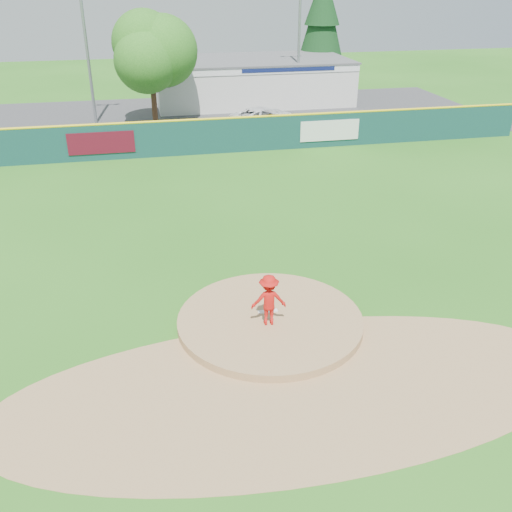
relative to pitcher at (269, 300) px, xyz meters
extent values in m
plane|color=#286B19|center=(0.12, 0.29, -1.03)|extent=(120.00, 120.00, 0.00)
cylinder|color=#9E774C|center=(0.12, 0.29, -1.03)|extent=(5.50, 5.50, 0.50)
cube|color=white|center=(0.12, 0.59, -0.76)|extent=(0.60, 0.15, 0.04)
cylinder|color=#9E774C|center=(0.12, -2.71, -1.02)|extent=(15.40, 15.40, 0.01)
cube|color=#38383A|center=(0.12, 27.29, -1.02)|extent=(44.00, 16.00, 0.02)
imported|color=red|center=(0.00, 0.00, 0.00)|extent=(1.06, 0.67, 1.56)
imported|color=white|center=(5.29, 23.68, -0.34)|extent=(5.31, 3.82, 1.34)
cube|color=silver|center=(6.12, 32.29, 0.57)|extent=(15.00, 8.00, 3.20)
cube|color=white|center=(6.12, 28.27, 1.97)|extent=(15.00, 0.06, 0.55)
cube|color=#0F194C|center=(8.12, 28.23, 1.97)|extent=(7.00, 0.03, 0.28)
cube|color=#59595B|center=(6.12, 32.29, 2.22)|extent=(15.20, 8.20, 0.12)
cube|color=#560C1C|center=(-5.17, 18.21, -0.03)|extent=(3.60, 0.04, 1.20)
cube|color=white|center=(7.98, 18.21, -0.03)|extent=(3.60, 0.04, 1.20)
cube|color=#123A39|center=(0.12, 18.29, -0.03)|extent=(40.00, 0.10, 2.00)
cylinder|color=yellow|center=(0.12, 18.29, 0.97)|extent=(40.00, 0.14, 0.14)
cylinder|color=#382314|center=(-1.88, 25.29, 0.27)|extent=(0.36, 0.36, 2.60)
sphere|color=#387F23|center=(-1.88, 25.29, 3.53)|extent=(5.60, 5.60, 5.60)
cylinder|color=#382314|center=(13.12, 36.29, -0.23)|extent=(0.40, 0.40, 1.60)
cone|color=#113A16|center=(13.12, 36.29, 4.52)|extent=(4.40, 4.40, 7.90)
cylinder|color=gray|center=(-5.88, 27.29, 4.47)|extent=(0.20, 0.20, 11.00)
cylinder|color=gray|center=(9.12, 29.29, 3.97)|extent=(0.20, 0.20, 10.00)
camera|label=1|loc=(-3.28, -13.59, 8.40)|focal=40.00mm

